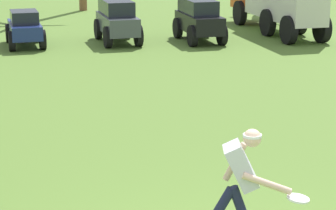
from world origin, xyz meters
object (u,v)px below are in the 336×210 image
Objects in this scene: frisbee_thrower at (240,180)px; frisbee_in_flight at (298,198)px; parked_car_slot_c at (117,20)px; parked_car_slot_b at (25,28)px; parked_car_slot_d at (199,19)px.

frisbee_in_flight is at bearing -29.22° from frisbee_thrower.
frisbee_in_flight is (0.59, -0.33, -0.14)m from frisbee_thrower.
frisbee_in_flight is at bearing -88.71° from parked_car_slot_c.
frisbee_in_flight is at bearing -77.22° from parked_car_slot_b.
parked_car_slot_d is at bearing 78.07° from frisbee_thrower.
frisbee_thrower reaches higher than parked_car_slot_c.
parked_car_slot_d reaches higher than parked_car_slot_b.
frisbee_thrower is 0.57× the size of parked_car_slot_d.
parked_car_slot_c is 2.61m from parked_car_slot_d.
parked_car_slot_b is 0.92× the size of parked_car_slot_c.
frisbee_in_flight is 0.13× the size of parked_car_slot_c.
parked_car_slot_b reaches higher than frisbee_in_flight.
parked_car_slot_b is at bearing 178.03° from parked_car_slot_d.
frisbee_thrower is 0.62× the size of parked_car_slot_b.
parked_car_slot_b is (-3.19, 14.08, -0.08)m from frisbee_in_flight.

